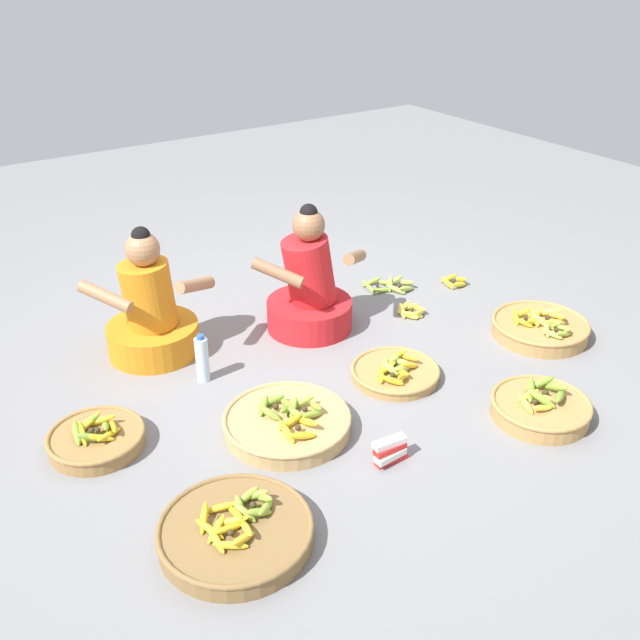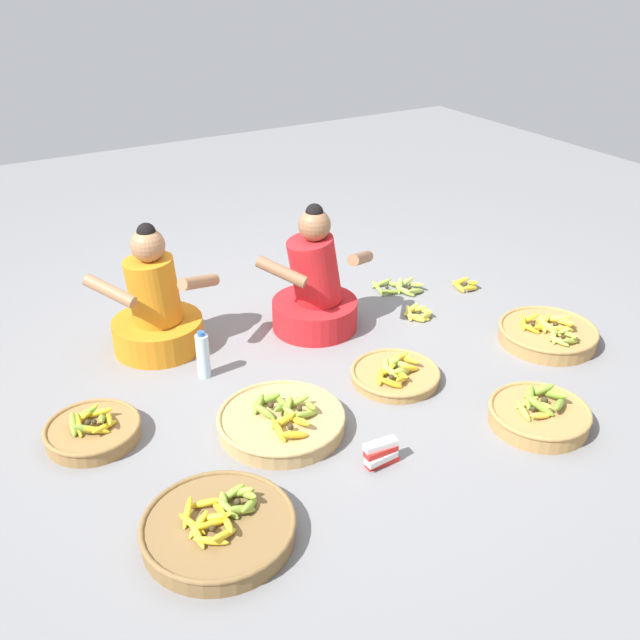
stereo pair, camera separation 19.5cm
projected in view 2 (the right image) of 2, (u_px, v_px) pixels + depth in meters
name	position (u px, v px, depth m)	size (l,w,h in m)	color
ground_plane	(302.00, 360.00, 4.10)	(10.00, 10.00, 0.00)	slate
vendor_woman_front	(315.00, 290.00, 4.32)	(0.75, 0.52, 0.79)	red
vendor_woman_behind	(156.00, 310.00, 4.11)	(0.73, 0.55, 0.77)	orange
banana_basket_near_bicycle	(548.00, 334.00, 4.25)	(0.58, 0.58, 0.18)	#A87F47
banana_basket_front_right	(93.00, 430.00, 3.44)	(0.46, 0.46, 0.15)	olive
banana_basket_back_left	(395.00, 374.00, 3.90)	(0.49, 0.49, 0.12)	#A87F47
banana_basket_front_center	(219.00, 527.00, 2.88)	(0.63, 0.63, 0.15)	brown
banana_basket_back_center	(282.00, 421.00, 3.50)	(0.63, 0.63, 0.15)	tan
banana_basket_mid_right	(539.00, 414.00, 3.54)	(0.50, 0.50, 0.17)	#A87F47
loose_bananas_mid_left	(418.00, 313.00, 4.55)	(0.20, 0.20, 0.08)	yellow
loose_bananas_front_left	(465.00, 285.00, 4.91)	(0.17, 0.17, 0.08)	gold
loose_bananas_near_vendor	(400.00, 287.00, 4.88)	(0.31, 0.28, 0.09)	#8CAD38
water_bottle	(203.00, 355.00, 3.89)	(0.07, 0.07, 0.28)	silver
packet_carton_stack	(381.00, 454.00, 3.27)	(0.17, 0.08, 0.12)	red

